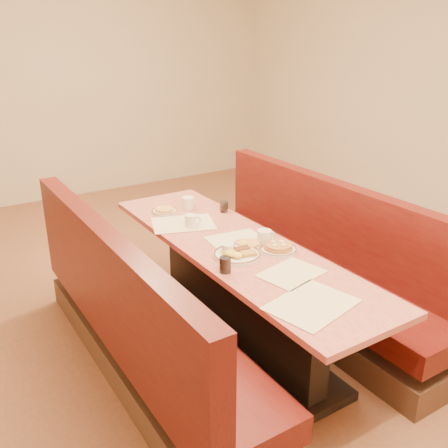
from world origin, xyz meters
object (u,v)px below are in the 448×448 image
diner_table (235,294)px  booth_right (314,270)px  coffee_mug_b (228,250)px  coffee_mug_d (191,221)px  pancake_plate (278,248)px  coffee_mug_a (265,237)px  soda_tumbler_near (225,265)px  coffee_mug_c (188,203)px  eggs_plate (237,254)px  booth_left (138,326)px  soda_tumbler_mid (224,207)px

diner_table → booth_right: booth_right is taller
coffee_mug_b → coffee_mug_d: coffee_mug_d is taller
pancake_plate → coffee_mug_a: (-0.01, 0.13, 0.03)m
booth_right → soda_tumbler_near: size_ratio=25.90×
coffee_mug_a → coffee_mug_c: (-0.09, 0.90, -0.00)m
booth_right → coffee_mug_b: booth_right is taller
pancake_plate → eggs_plate: bearing=166.3°
coffee_mug_a → coffee_mug_c: size_ratio=1.04×
diner_table → pancake_plate: 0.49m
booth_left → pancake_plate: bearing=-14.2°
diner_table → coffee_mug_a: size_ratio=18.47×
diner_table → pancake_plate: bearing=-52.4°
coffee_mug_d → coffee_mug_a: bearing=-40.2°
pancake_plate → eggs_plate: eggs_plate is taller
booth_left → booth_right: same height
coffee_mug_d → diner_table: bearing=-53.7°
booth_left → soda_tumbler_mid: booth_left is taller
booth_left → coffee_mug_a: size_ratio=18.47×
coffee_mug_a → coffee_mug_b: 0.31m
diner_table → coffee_mug_b: 0.46m
pancake_plate → coffee_mug_a: bearing=95.3°
coffee_mug_b → soda_tumbler_mid: soda_tumbler_mid is taller
eggs_plate → soda_tumbler_mid: (0.38, 0.75, 0.02)m
booth_left → coffee_mug_c: (0.80, 0.80, 0.44)m
booth_left → coffee_mug_c: 1.22m
coffee_mug_a → coffee_mug_d: (-0.26, 0.55, -0.01)m
eggs_plate → coffee_mug_a: size_ratio=2.29×
eggs_plate → soda_tumbler_mid: size_ratio=3.53×
coffee_mug_a → coffee_mug_d: size_ratio=1.16×
booth_right → coffee_mug_d: size_ratio=21.43×
booth_left → coffee_mug_a: 1.01m
coffee_mug_d → soda_tumbler_near: 0.78m
soda_tumbler_mid → booth_right: bearing=-52.5°
coffee_mug_b → soda_tumbler_near: bearing=-131.5°
eggs_plate → soda_tumbler_near: (-0.18, -0.14, 0.03)m
diner_table → booth_left: bearing=180.0°
eggs_plate → soda_tumbler_near: 0.23m
diner_table → coffee_mug_a: (0.17, -0.10, 0.43)m
booth_left → pancake_plate: size_ratio=9.96×
diner_table → soda_tumbler_near: 0.59m
diner_table → coffee_mug_b: bearing=-139.0°
coffee_mug_a → booth_right: bearing=18.8°
coffee_mug_a → soda_tumbler_mid: bearing=89.3°
diner_table → pancake_plate: pancake_plate is taller
pancake_plate → soda_tumbler_mid: size_ratio=2.86×
pancake_plate → soda_tumbler_near: bearing=-170.7°
diner_table → coffee_mug_c: 0.91m
coffee_mug_c → soda_tumbler_mid: size_ratio=1.48×
diner_table → booth_left: 0.73m
soda_tumbler_near → soda_tumbler_mid: 1.06m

